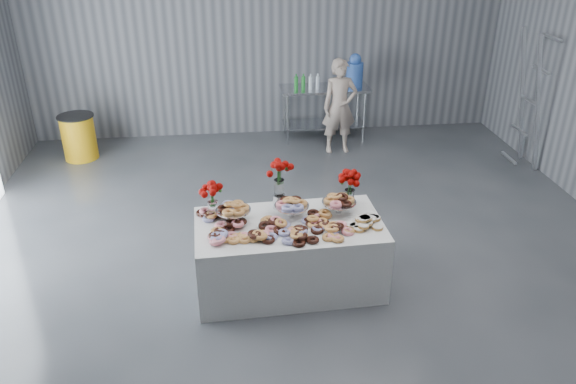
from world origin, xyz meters
name	(u,v)px	position (x,y,z in m)	size (l,w,h in m)	color
ground	(303,278)	(0.00, 0.00, 0.00)	(9.00, 9.00, 0.00)	#383B40
room_walls	(275,30)	(-0.27, 0.07, 2.64)	(8.04, 9.04, 4.02)	slate
display_table	(289,255)	(-0.17, -0.09, 0.38)	(1.90, 1.00, 0.75)	white
prep_table	(324,103)	(0.93, 4.10, 0.62)	(1.50, 0.60, 0.90)	silver
donut_mounds	(290,222)	(-0.17, -0.14, 0.80)	(1.80, 0.80, 0.09)	#DC9650
cake_stand_left	(233,208)	(-0.72, 0.03, 0.89)	(0.36, 0.36, 0.17)	silver
cake_stand_mid	(292,204)	(-0.12, 0.06, 0.89)	(0.36, 0.36, 0.17)	silver
cake_stand_right	(339,201)	(0.38, 0.08, 0.89)	(0.36, 0.36, 0.17)	silver
danish_pile	(365,221)	(0.59, -0.22, 0.81)	(0.48, 0.48, 0.11)	silver
bouquet_left	(212,192)	(-0.93, 0.13, 1.05)	(0.26, 0.26, 0.42)	white
bouquet_right	(350,180)	(0.52, 0.23, 1.05)	(0.26, 0.26, 0.42)	white
bouquet_center	(279,175)	(-0.23, 0.25, 1.13)	(0.26, 0.26, 0.57)	silver
water_jug	(355,72)	(1.43, 4.10, 1.15)	(0.28, 0.28, 0.55)	#4378E4
drink_bottles	(307,82)	(0.61, 4.00, 1.04)	(0.54, 0.08, 0.27)	#268C33
person	(340,107)	(1.07, 3.48, 0.76)	(0.56, 0.36, 1.52)	#CC8C93
trash_barrel	(79,137)	(-3.08, 3.65, 0.36)	(0.56, 0.56, 0.72)	yellow
stepladder	(530,101)	(3.75, 2.59, 1.04)	(0.24, 0.52, 2.08)	silver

